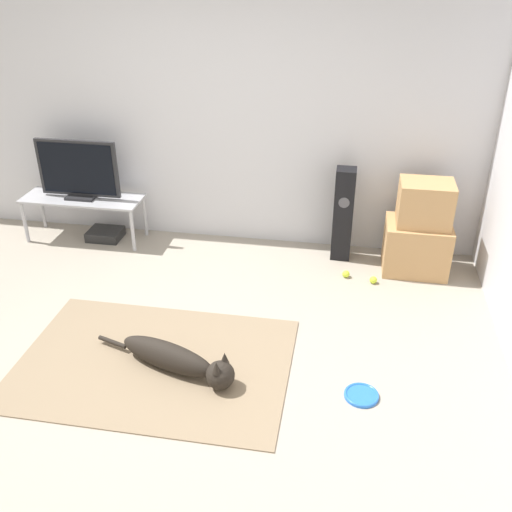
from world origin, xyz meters
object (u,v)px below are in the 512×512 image
(frisbee, at_px, (361,395))
(game_console, at_px, (105,234))
(cardboard_box_lower, at_px, (416,247))
(floor_speaker, at_px, (343,214))
(tennis_ball_near_speaker, at_px, (373,280))
(dog, at_px, (179,360))
(tv_stand, at_px, (83,202))
(tv, at_px, (78,170))
(tennis_ball_by_boxes, at_px, (346,274))
(cardboard_box_upper, at_px, (425,203))

(frisbee, xyz_separation_m, game_console, (-2.61, 1.91, 0.03))
(cardboard_box_lower, bearing_deg, floor_speaker, 168.89)
(floor_speaker, distance_m, tennis_ball_near_speaker, 0.68)
(dog, xyz_separation_m, tv_stand, (-1.52, 1.86, 0.28))
(cardboard_box_lower, relative_size, game_console, 1.72)
(frisbee, xyz_separation_m, cardboard_box_lower, (0.45, 1.80, 0.22))
(tv, distance_m, tennis_ball_by_boxes, 2.74)
(cardboard_box_upper, distance_m, tv, 3.26)
(cardboard_box_lower, distance_m, tennis_ball_near_speaker, 0.52)
(frisbee, xyz_separation_m, tv_stand, (-2.79, 1.88, 0.39))
(cardboard_box_lower, height_order, tennis_ball_near_speaker, cardboard_box_lower)
(frisbee, relative_size, tv, 0.29)
(cardboard_box_lower, distance_m, game_console, 3.07)
(frisbee, distance_m, tv, 3.44)
(cardboard_box_lower, bearing_deg, tv, 178.50)
(dog, height_order, tennis_ball_by_boxes, dog)
(tv, relative_size, tennis_ball_near_speaker, 12.20)
(cardboard_box_lower, height_order, floor_speaker, floor_speaker)
(frisbee, distance_m, tennis_ball_by_boxes, 1.56)
(dog, relative_size, tv_stand, 0.94)
(tv_stand, bearing_deg, frisbee, -34.02)
(cardboard_box_upper, relative_size, floor_speaker, 0.52)
(cardboard_box_upper, bearing_deg, game_console, 178.01)
(frisbee, bearing_deg, tennis_ball_by_boxes, 95.82)
(tv_stand, distance_m, tennis_ball_by_boxes, 2.67)
(game_console, bearing_deg, floor_speaker, 0.58)
(cardboard_box_lower, bearing_deg, tv_stand, 178.55)
(cardboard_box_upper, height_order, game_console, cardboard_box_upper)
(dog, bearing_deg, tv, 129.30)
(frisbee, bearing_deg, dog, 178.89)
(cardboard_box_upper, bearing_deg, tv, 178.55)
(floor_speaker, relative_size, game_console, 2.68)
(frisbee, height_order, game_console, game_console)
(dog, relative_size, tv, 1.38)
(tv_stand, xyz_separation_m, tv, (0.00, 0.00, 0.34))
(tv, bearing_deg, tennis_ball_near_speaker, -7.92)
(game_console, bearing_deg, cardboard_box_lower, -2.04)
(dog, height_order, tv, tv)
(frisbee, height_order, cardboard_box_upper, cardboard_box_upper)
(dog, height_order, frisbee, dog)
(tennis_ball_by_boxes, bearing_deg, tennis_ball_near_speaker, -14.58)
(cardboard_box_lower, bearing_deg, tennis_ball_by_boxes, -157.56)
(frisbee, bearing_deg, cardboard_box_lower, 75.91)
(game_console, bearing_deg, tennis_ball_near_speaker, -8.94)
(dog, xyz_separation_m, floor_speaker, (1.04, 1.91, 0.33))
(cardboard_box_upper, bearing_deg, cardboard_box_lower, -173.87)
(frisbee, bearing_deg, floor_speaker, 96.71)
(frisbee, height_order, floor_speaker, floor_speaker)
(tv, bearing_deg, frisbee, -34.06)
(dog, height_order, cardboard_box_lower, cardboard_box_lower)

